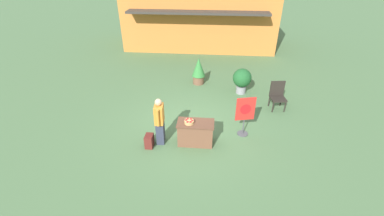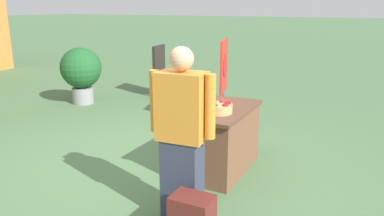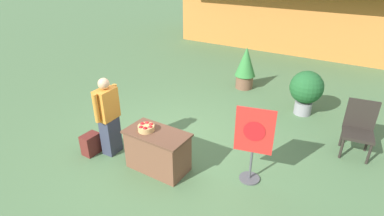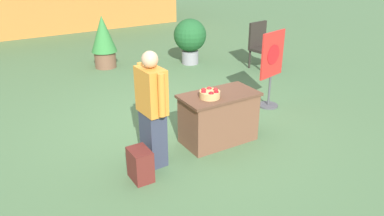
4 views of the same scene
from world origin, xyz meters
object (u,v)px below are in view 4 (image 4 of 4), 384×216
Objects in this scene: backpack at (140,165)px; patio_chair at (261,43)px; poster_board at (272,66)px; apple_basket at (210,94)px; potted_plant_far_left at (104,40)px; person_visitor at (152,110)px; display_table at (219,118)px; potted_plant_near_right at (190,37)px.

backpack is 0.39× the size of patio_chair.
patio_chair is (1.43, 1.91, -0.19)m from poster_board.
potted_plant_far_left is at bearing 90.26° from apple_basket.
apple_basket is at bearing -59.15° from patio_chair.
person_visitor is 0.72m from backpack.
potted_plant_far_left reaches higher than display_table.
display_table is 4.47m from potted_plant_far_left.
display_table is 2.74× the size of backpack.
person_visitor reaches higher than poster_board.
potted_plant_near_right is 2.07m from potted_plant_far_left.
display_table is 1.06× the size of patio_chair.
apple_basket is 0.26× the size of potted_plant_near_right.
patio_chair is (2.98, 2.52, 0.20)m from display_table.
potted_plant_near_right is at bearing -22.47° from potted_plant_far_left.
poster_board is at bearing -44.73° from patio_chair.
poster_board reaches higher than potted_plant_far_left.
potted_plant_near_right is (1.89, 3.71, -0.16)m from apple_basket.
backpack is 5.26m from patio_chair.
poster_board is at bearing 10.49° from person_visitor.
potted_plant_near_right is 0.89× the size of potted_plant_far_left.
person_visitor is at bearing -176.29° from display_table.
patio_chair is (4.40, 2.84, 0.38)m from backpack.
person_visitor is at bearing -126.91° from potted_plant_near_right.
patio_chair is at bearing -31.27° from potted_plant_far_left.
poster_board is at bearing -92.72° from potted_plant_near_right.
person_visitor reaches higher than patio_chair.
backpack is 5.09m from potted_plant_near_right.
poster_board reaches higher than patio_chair.
display_table is at bearing 12.98° from backpack.
potted_plant_far_left is (-0.22, 4.46, 0.28)m from display_table.
poster_board is 1.29× the size of patio_chair.
backpack is at bearing -104.19° from potted_plant_far_left.
potted_plant_near_right is at bearing 163.49° from poster_board.
apple_basket is at bearing -83.57° from poster_board.
display_table is 3.91× the size of apple_basket.
potted_plant_near_right is at bearing 49.38° from person_visitor.
potted_plant_near_right reaches higher than backpack.
patio_chair reaches higher than apple_basket.
poster_board is (2.66, 0.67, -0.02)m from person_visitor.
potted_plant_far_left is at bearing -129.27° from patio_chair.
person_visitor is 1.46× the size of patio_chair.
person_visitor is 4.62m from potted_plant_far_left.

